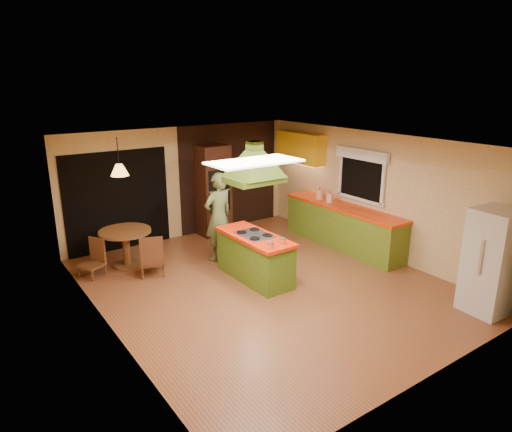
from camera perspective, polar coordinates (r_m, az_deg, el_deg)
ground at (r=8.20m, az=1.38°, el=-8.52°), size 6.50×6.50×0.00m
room_walls at (r=7.74m, az=1.45°, el=-0.13°), size 5.50×6.50×6.50m
ceiling_plane at (r=7.47m, az=1.52°, el=9.08°), size 6.50×6.50×0.00m
brick_panel at (r=11.02m, az=-3.30°, el=4.99°), size 2.64×0.03×2.50m
nook_opening at (r=9.94m, az=-16.88°, el=1.79°), size 2.20×0.03×2.10m
right_counter at (r=9.96m, az=10.76°, el=-1.27°), size 0.62×3.05×0.92m
upper_cabinets at (r=10.84m, az=5.57°, el=8.51°), size 0.34×1.40×0.70m
window_right at (r=9.68m, az=13.06°, el=6.08°), size 0.12×1.35×1.06m
fluor_panel at (r=5.88m, az=-0.17°, el=6.80°), size 1.20×0.60×0.03m
kitchen_island at (r=8.25m, az=-0.17°, el=-5.11°), size 0.69×1.67×0.85m
range_hood at (r=7.75m, az=-0.18°, el=7.54°), size 0.93×0.68×0.78m
man at (r=9.01m, az=-4.72°, el=-0.11°), size 0.71×0.52×1.78m
refrigerator at (r=7.88m, az=27.46°, el=-5.06°), size 0.72×0.68×1.66m
wall_oven at (r=10.51m, az=-5.40°, el=3.20°), size 0.70×0.61×2.08m
dining_table at (r=9.10m, az=-15.97°, el=-3.02°), size 0.98×0.98×0.74m
chair_left at (r=8.89m, az=-19.92°, el=-5.03°), size 0.52×0.52×0.70m
chair_near at (r=8.65m, az=-12.90°, el=-4.68°), size 0.56×0.56×0.80m
pendant_lamp at (r=8.75m, az=-16.70°, el=5.54°), size 0.42×0.42×0.21m
canister_large at (r=10.25m, az=7.93°, el=2.70°), size 0.19×0.19×0.22m
canister_medium at (r=10.02m, az=9.21°, el=2.28°), size 0.16×0.16×0.21m
canister_small at (r=10.27m, az=7.88°, el=2.57°), size 0.16×0.16×0.17m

